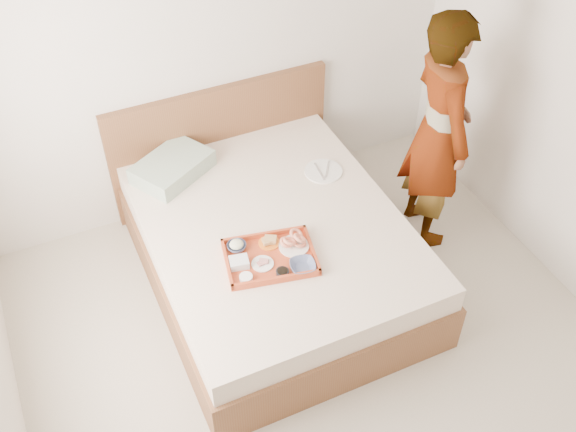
# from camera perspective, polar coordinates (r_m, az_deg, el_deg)

# --- Properties ---
(ground) EXTENTS (3.50, 4.00, 0.01)m
(ground) POSITION_cam_1_polar(r_m,az_deg,el_deg) (4.15, 4.80, -14.64)
(ground) COLOR #BDB3A0
(ground) RESTS_ON ground
(wall_back) EXTENTS (3.50, 0.01, 2.60)m
(wall_back) POSITION_cam_1_polar(r_m,az_deg,el_deg) (4.59, -6.45, 14.48)
(wall_back) COLOR silver
(wall_back) RESTS_ON ground
(bed) EXTENTS (1.65, 2.00, 0.53)m
(bed) POSITION_cam_1_polar(r_m,az_deg,el_deg) (4.48, -1.12, -2.95)
(bed) COLOR brown
(bed) RESTS_ON ground
(headboard) EXTENTS (1.65, 0.06, 0.95)m
(headboard) POSITION_cam_1_polar(r_m,az_deg,el_deg) (5.02, -5.67, 6.06)
(headboard) COLOR brown
(headboard) RESTS_ON ground
(pillow) EXTENTS (0.61, 0.55, 0.12)m
(pillow) POSITION_cam_1_polar(r_m,az_deg,el_deg) (4.67, -9.69, 4.08)
(pillow) COLOR #96AF96
(pillow) RESTS_ON bed
(tray) EXTENTS (0.60, 0.49, 0.05)m
(tray) POSITION_cam_1_polar(r_m,az_deg,el_deg) (4.04, -1.52, -3.47)
(tray) COLOR #AC3815
(tray) RESTS_ON bed
(prawn_plate) EXTENTS (0.22, 0.22, 0.01)m
(prawn_plate) POSITION_cam_1_polar(r_m,az_deg,el_deg) (4.11, 0.50, -2.55)
(prawn_plate) COLOR white
(prawn_plate) RESTS_ON tray
(navy_bowl_big) EXTENTS (0.18, 0.18, 0.04)m
(navy_bowl_big) POSITION_cam_1_polar(r_m,az_deg,el_deg) (3.98, 1.24, -4.22)
(navy_bowl_big) COLOR navy
(navy_bowl_big) RESTS_ON tray
(sauce_dish) EXTENTS (0.09, 0.09, 0.03)m
(sauce_dish) POSITION_cam_1_polar(r_m,az_deg,el_deg) (3.95, -0.47, -4.77)
(sauce_dish) COLOR black
(sauce_dish) RESTS_ON tray
(meat_plate) EXTENTS (0.16, 0.16, 0.01)m
(meat_plate) POSITION_cam_1_polar(r_m,az_deg,el_deg) (4.02, -2.15, -4.04)
(meat_plate) COLOR white
(meat_plate) RESTS_ON tray
(bread_plate) EXTENTS (0.15, 0.15, 0.01)m
(bread_plate) POSITION_cam_1_polar(r_m,az_deg,el_deg) (4.13, -1.61, -2.27)
(bread_plate) COLOR orange
(bread_plate) RESTS_ON tray
(salad_bowl) EXTENTS (0.14, 0.14, 0.04)m
(salad_bowl) POSITION_cam_1_polar(r_m,az_deg,el_deg) (4.10, -4.34, -2.59)
(salad_bowl) COLOR navy
(salad_bowl) RESTS_ON tray
(plastic_tub) EXTENTS (0.13, 0.11, 0.05)m
(plastic_tub) POSITION_cam_1_polar(r_m,az_deg,el_deg) (4.00, -4.14, -3.92)
(plastic_tub) COLOR silver
(plastic_tub) RESTS_ON tray
(cheese_round) EXTENTS (0.09, 0.09, 0.03)m
(cheese_round) POSITION_cam_1_polar(r_m,az_deg,el_deg) (3.94, -3.55, -5.20)
(cheese_round) COLOR white
(cheese_round) RESTS_ON tray
(dinner_plate) EXTENTS (0.34, 0.34, 0.01)m
(dinner_plate) POSITION_cam_1_polar(r_m,az_deg,el_deg) (4.66, 2.99, 3.79)
(dinner_plate) COLOR white
(dinner_plate) RESTS_ON bed
(person) EXTENTS (0.50, 0.68, 1.72)m
(person) POSITION_cam_1_polar(r_m,az_deg,el_deg) (4.56, 12.52, 6.89)
(person) COLOR silver
(person) RESTS_ON ground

